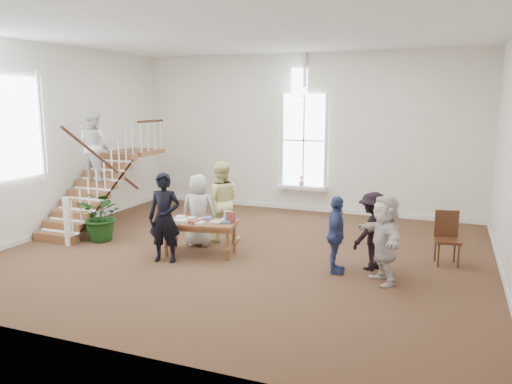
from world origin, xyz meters
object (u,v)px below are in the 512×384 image
at_px(person_yellow, 221,202).
at_px(floor_plant, 102,216).
at_px(woman_cluster_b, 372,231).
at_px(woman_cluster_a, 336,235).
at_px(woman_cluster_c, 384,239).
at_px(library_table, 200,225).
at_px(side_chair, 447,234).
at_px(elderly_woman, 199,210).
at_px(police_officer, 165,218).

distance_m(person_yellow, floor_plant, 2.74).
relative_size(person_yellow, woman_cluster_b, 1.23).
relative_size(woman_cluster_a, woman_cluster_c, 0.92).
bearing_deg(library_table, side_chair, 5.10).
xyz_separation_m(elderly_woman, floor_plant, (-2.23, -0.48, -0.22)).
bearing_deg(person_yellow, side_chair, 156.98).
bearing_deg(woman_cluster_b, elderly_woman, -65.06).
distance_m(police_officer, woman_cluster_c, 4.24).
bearing_deg(side_chair, person_yellow, 170.64).
bearing_deg(side_chair, police_officer, -171.24).
relative_size(woman_cluster_b, woman_cluster_c, 0.94).
distance_m(woman_cluster_c, side_chair, 1.86).
height_order(library_table, woman_cluster_b, woman_cluster_b).
bearing_deg(person_yellow, elderly_woman, 34.23).
distance_m(person_yellow, side_chair, 4.86).
relative_size(woman_cluster_c, side_chair, 1.52).
bearing_deg(elderly_woman, person_yellow, -132.23).
relative_size(police_officer, person_yellow, 0.98).
distance_m(woman_cluster_b, side_chair, 1.60).
bearing_deg(woman_cluster_a, woman_cluster_c, -110.64).
distance_m(library_table, person_yellow, 1.14).
bearing_deg(elderly_woman, woman_cluster_a, 156.81).
xyz_separation_m(elderly_woman, person_yellow, (0.30, 0.50, 0.12)).
distance_m(library_table, side_chair, 4.97).
distance_m(police_officer, person_yellow, 1.80).
xyz_separation_m(elderly_woman, woman_cluster_a, (3.22, -0.68, -0.07)).
bearing_deg(woman_cluster_c, police_officer, -115.70).
distance_m(elderly_woman, woman_cluster_b, 3.83).
xyz_separation_m(woman_cluster_b, floor_plant, (-6.05, -0.25, -0.17)).
bearing_deg(woman_cluster_c, woman_cluster_a, -133.23).
height_order(police_officer, elderly_woman, police_officer).
bearing_deg(elderly_woman, library_table, 108.39).
distance_m(woman_cluster_a, woman_cluster_b, 0.75).
distance_m(elderly_woman, woman_cluster_c, 4.22).
distance_m(elderly_woman, person_yellow, 0.60).
bearing_deg(police_officer, person_yellow, 66.70).
relative_size(police_officer, woman_cluster_b, 1.20).
xyz_separation_m(police_officer, elderly_woman, (0.10, 1.25, -0.10)).
bearing_deg(elderly_woman, woman_cluster_c, 156.68).
distance_m(elderly_woman, side_chair, 5.20).
bearing_deg(library_table, floor_plant, 167.86).
distance_m(person_yellow, woman_cluster_b, 3.60).
relative_size(library_table, police_officer, 0.90).
distance_m(library_table, police_officer, 0.83).
distance_m(library_table, floor_plant, 2.58).
distance_m(police_officer, floor_plant, 2.29).
bearing_deg(elderly_woman, floor_plant, 0.95).
xyz_separation_m(police_officer, woman_cluster_b, (3.92, 1.02, -0.15)).
xyz_separation_m(person_yellow, woman_cluster_b, (3.52, -0.73, -0.17)).
height_order(woman_cluster_b, woman_cluster_c, woman_cluster_c).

